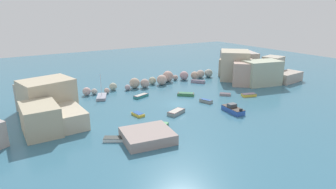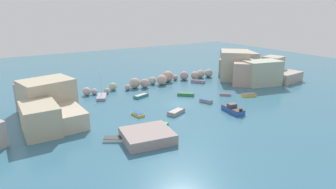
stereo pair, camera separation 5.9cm
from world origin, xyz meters
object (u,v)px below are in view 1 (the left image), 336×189
moored_boat_0 (102,97)px  moored_boat_8 (206,101)px  moored_boat_3 (138,114)px  moored_boat_10 (249,95)px  moored_boat_2 (176,112)px  moored_boat_9 (198,81)px  moored_boat_5 (141,96)px  moored_boat_7 (160,128)px  moored_boat_4 (225,94)px  moored_boat_1 (186,94)px  moored_boat_6 (116,139)px  moored_boat_11 (233,109)px  stone_dock (148,136)px

moored_boat_0 → moored_boat_8: bearing=74.3°
moored_boat_3 → moored_boat_10: 25.45m
moored_boat_0 → moored_boat_3: 13.42m
moored_boat_2 → moored_boat_3: 6.82m
moored_boat_9 → moored_boat_10: size_ratio=1.08×
moored_boat_2 → moored_boat_5: moored_boat_2 is taller
moored_boat_7 → moored_boat_10: bearing=-26.1°
moored_boat_10 → moored_boat_7: bearing=-149.4°
moored_boat_7 → moored_boat_4: bearing=-16.3°
moored_boat_1 → moored_boat_4: moored_boat_1 is taller
moored_boat_4 → moored_boat_6: size_ratio=0.74×
moored_boat_3 → moored_boat_6: moored_boat_3 is taller
moored_boat_4 → moored_boat_11: moored_boat_11 is taller
moored_boat_0 → moored_boat_6: size_ratio=1.46×
moored_boat_9 → moored_boat_8: bearing=109.6°
moored_boat_4 → moored_boat_8: moored_boat_8 is taller
moored_boat_0 → moored_boat_5: size_ratio=1.40×
moored_boat_0 → moored_boat_6: (-5.19, -20.64, -0.05)m
moored_boat_0 → moored_boat_11: size_ratio=1.11×
stone_dock → moored_boat_7: bearing=35.0°
moored_boat_0 → moored_boat_3: (1.99, -13.27, -0.05)m
moored_boat_9 → moored_boat_0: bearing=50.7°
moored_boat_9 → moored_boat_3: bearing=80.6°
moored_boat_4 → moored_boat_3: bearing=49.2°
moored_boat_7 → moored_boat_2: bearing=-0.9°
moored_boat_6 → moored_boat_4: bearing=-131.8°
moored_boat_8 → moored_boat_9: bearing=-49.0°
moored_boat_2 → moored_boat_4: size_ratio=1.47×
moored_boat_7 → moored_boat_9: 30.67m
moored_boat_3 → moored_boat_5: moored_boat_5 is taller
stone_dock → moored_boat_5: (8.59, 19.28, -0.43)m
moored_boat_7 → moored_boat_9: (22.96, 20.34, 0.08)m
moored_boat_2 → moored_boat_7: bearing=-165.7°
moored_boat_5 → moored_boat_10: (20.02, -11.58, 0.01)m
moored_boat_0 → moored_boat_9: size_ratio=1.47×
moored_boat_9 → moored_boat_11: moored_boat_11 is taller
moored_boat_2 → moored_boat_9: bearing=20.3°
moored_boat_10 → moored_boat_2: bearing=-158.9°
moored_boat_6 → moored_boat_7: size_ratio=0.86×
moored_boat_5 → moored_boat_11: (10.12, -17.05, 0.27)m
stone_dock → moored_boat_1: (17.45, 15.30, -0.42)m
moored_boat_4 → moored_boat_8: bearing=60.3°
moored_boat_5 → moored_boat_11: bearing=100.9°
moored_boat_3 → moored_boat_6: 10.29m
moored_boat_11 → moored_boat_2: bearing=68.2°
moored_boat_3 → moored_boat_6: bearing=127.3°
moored_boat_3 → moored_boat_4: 21.59m
moored_boat_1 → moored_boat_8: bearing=-42.9°
moored_boat_7 → moored_boat_10: moored_boat_10 is taller
moored_boat_1 → moored_boat_8: 6.13m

